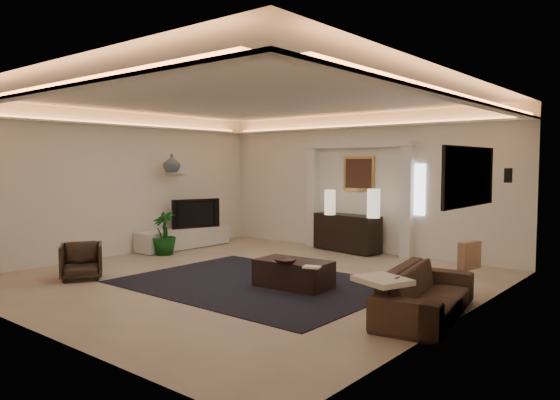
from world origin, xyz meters
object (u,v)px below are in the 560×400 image
Objects in this scene: sofa at (426,292)px; coffee_table at (294,274)px; console at (347,233)px; armchair at (81,261)px.

sofa reaches higher than coffee_table.
coffee_table is at bearing -60.77° from console.
console is at bearing 12.11° from armchair.
console is at bearing 33.95° from sofa.
coffee_table is (-2.17, 0.16, -0.09)m from sofa.
armchair is (-2.99, -1.72, 0.09)m from coffee_table.
sofa is 1.80× the size of coffee_table.
console is 2.38× the size of armchair.
armchair is at bearing -100.13° from console.
sofa is at bearing -36.01° from console.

